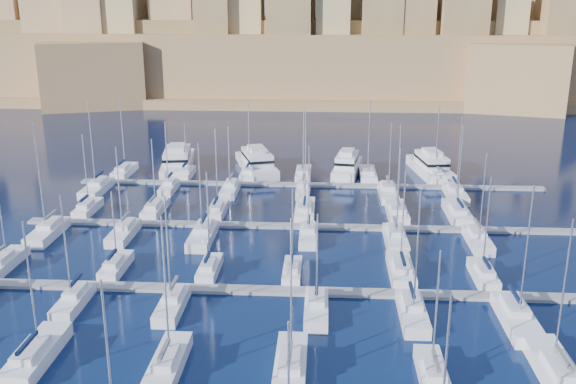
# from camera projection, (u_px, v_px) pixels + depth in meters

# --- Properties ---
(ground) EXTENTS (600.00, 600.00, 0.00)m
(ground) POSITION_uv_depth(u_px,v_px,m) (302.00, 253.00, 85.94)
(ground) COLOR #020B30
(ground) RESTS_ON ground
(pontoon_mid_near) EXTENTS (84.00, 2.00, 0.40)m
(pontoon_mid_near) POSITION_uv_depth(u_px,v_px,m) (298.00, 291.00, 74.43)
(pontoon_mid_near) COLOR slate
(pontoon_mid_near) RESTS_ON ground
(pontoon_mid_far) EXTENTS (84.00, 2.00, 0.40)m
(pontoon_mid_far) POSITION_uv_depth(u_px,v_px,m) (305.00, 226.00, 95.43)
(pontoon_mid_far) COLOR slate
(pontoon_mid_far) RESTS_ON ground
(pontoon_far) EXTENTS (84.00, 2.00, 0.40)m
(pontoon_far) POSITION_uv_depth(u_px,v_px,m) (309.00, 185.00, 116.43)
(pontoon_far) COLOR slate
(pontoon_far) RESTS_ON ground
(sailboat_1) EXTENTS (3.03, 10.11, 14.13)m
(sailboat_1) POSITION_uv_depth(u_px,v_px,m) (36.00, 354.00, 60.29)
(sailboat_1) COLOR silver
(sailboat_1) RESTS_ON ground
(sailboat_2) EXTENTS (2.69, 8.98, 15.04)m
(sailboat_2) POSITION_uv_depth(u_px,v_px,m) (168.00, 362.00, 59.04)
(sailboat_2) COLOR silver
(sailboat_2) RESTS_ON ground
(sailboat_3) EXTENTS (2.86, 9.54, 15.02)m
(sailboat_3) POSITION_uv_depth(u_px,v_px,m) (291.00, 364.00, 58.66)
(sailboat_3) COLOR silver
(sailboat_3) RESTS_ON ground
(sailboat_4) EXTENTS (2.41, 8.03, 12.65)m
(sailboat_4) POSITION_uv_depth(u_px,v_px,m) (433.00, 374.00, 57.24)
(sailboat_4) COLOR silver
(sailboat_4) RESTS_ON ground
(sailboat_5) EXTENTS (3.16, 10.53, 15.25)m
(sailboat_5) POSITION_uv_depth(u_px,v_px,m) (556.00, 370.00, 57.76)
(sailboat_5) COLOR silver
(sailboat_5) RESTS_ON ground
(sailboat_12) EXTENTS (2.57, 8.57, 13.91)m
(sailboat_12) POSITION_uv_depth(u_px,v_px,m) (5.00, 262.00, 81.34)
(sailboat_12) COLOR silver
(sailboat_12) RESTS_ON ground
(sailboat_13) EXTENTS (2.35, 7.82, 10.58)m
(sailboat_13) POSITION_uv_depth(u_px,v_px,m) (116.00, 266.00, 80.18)
(sailboat_13) COLOR silver
(sailboat_13) RESTS_ON ground
(sailboat_14) EXTENTS (2.27, 7.57, 13.27)m
(sailboat_14) POSITION_uv_depth(u_px,v_px,m) (209.00, 268.00, 79.39)
(sailboat_14) COLOR silver
(sailboat_14) RESTS_ON ground
(sailboat_15) EXTENTS (2.18, 7.28, 11.42)m
(sailboat_15) POSITION_uv_depth(u_px,v_px,m) (292.00, 271.00, 78.67)
(sailboat_15) COLOR silver
(sailboat_15) RESTS_ON ground
(sailboat_16) EXTENTS (2.89, 9.62, 13.61)m
(sailboat_16) POSITION_uv_depth(u_px,v_px,m) (401.00, 270.00, 79.00)
(sailboat_16) COLOR silver
(sailboat_16) RESTS_ON ground
(sailboat_17) EXTENTS (2.43, 8.09, 13.17)m
(sailboat_17) POSITION_uv_depth(u_px,v_px,m) (483.00, 274.00, 77.73)
(sailboat_17) COLOR silver
(sailboat_17) RESTS_ON ground
(sailboat_19) EXTENTS (2.40, 8.00, 13.42)m
(sailboat_19) POSITION_uv_depth(u_px,v_px,m) (74.00, 301.00, 71.00)
(sailboat_19) COLOR silver
(sailboat_19) RESTS_ON ground
(sailboat_20) EXTENTS (2.53, 8.42, 13.64)m
(sailboat_20) POSITION_uv_depth(u_px,v_px,m) (172.00, 304.00, 70.17)
(sailboat_20) COLOR silver
(sailboat_20) RESTS_ON ground
(sailboat_21) EXTENTS (2.54, 8.47, 12.00)m
(sailboat_21) POSITION_uv_depth(u_px,v_px,m) (316.00, 308.00, 69.26)
(sailboat_21) COLOR silver
(sailboat_21) RESTS_ON ground
(sailboat_22) EXTENTS (2.73, 9.10, 14.78)m
(sailboat_22) POSITION_uv_depth(u_px,v_px,m) (412.00, 312.00, 68.37)
(sailboat_22) COLOR silver
(sailboat_22) RESTS_ON ground
(sailboat_23) EXTENTS (3.10, 10.33, 15.72)m
(sailboat_23) POSITION_uv_depth(u_px,v_px,m) (517.00, 318.00, 67.18)
(sailboat_23) COLOR silver
(sailboat_23) RESTS_ON ground
(sailboat_24) EXTENTS (2.45, 8.17, 12.91)m
(sailboat_24) POSITION_uv_depth(u_px,v_px,m) (88.00, 208.00, 102.00)
(sailboat_24) COLOR silver
(sailboat_24) RESTS_ON ground
(sailboat_25) EXTENTS (2.61, 8.70, 12.24)m
(sailboat_25) POSITION_uv_depth(u_px,v_px,m) (155.00, 209.00, 101.64)
(sailboat_25) COLOR silver
(sailboat_25) RESTS_ON ground
(sailboat_26) EXTENTS (2.52, 8.39, 13.97)m
(sailboat_26) POSITION_uv_depth(u_px,v_px,m) (217.00, 210.00, 100.92)
(sailboat_26) COLOR silver
(sailboat_26) RESTS_ON ground
(sailboat_27) EXTENTS (3.01, 10.04, 16.83)m
(sailboat_27) POSITION_uv_depth(u_px,v_px,m) (305.00, 210.00, 100.90)
(sailboat_27) COLOR silver
(sailboat_27) RESTS_ON ground
(sailboat_28) EXTENTS (2.97, 9.92, 14.75)m
(sailboat_28) POSITION_uv_depth(u_px,v_px,m) (397.00, 212.00, 100.03)
(sailboat_28) COLOR silver
(sailboat_28) RESTS_ON ground
(sailboat_29) EXTENTS (3.18, 10.60, 14.64)m
(sailboat_29) POSITION_uv_depth(u_px,v_px,m) (457.00, 212.00, 99.82)
(sailboat_29) COLOR silver
(sailboat_29) RESTS_ON ground
(sailboat_30) EXTENTS (2.99, 9.97, 16.95)m
(sailboat_30) POSITION_uv_depth(u_px,v_px,m) (48.00, 231.00, 91.74)
(sailboat_30) COLOR silver
(sailboat_30) RESTS_ON ground
(sailboat_31) EXTENTS (2.75, 9.17, 13.72)m
(sailboat_31) POSITION_uv_depth(u_px,v_px,m) (124.00, 232.00, 91.51)
(sailboat_31) COLOR silver
(sailboat_31) RESTS_ON ground
(sailboat_32) EXTENTS (3.05, 10.16, 14.50)m
(sailboat_32) POSITION_uv_depth(u_px,v_px,m) (203.00, 235.00, 90.38)
(sailboat_32) COLOR silver
(sailboat_32) RESTS_ON ground
(sailboat_33) EXTENTS (2.48, 8.28, 14.10)m
(sailboat_33) POSITION_uv_depth(u_px,v_px,m) (308.00, 235.00, 90.43)
(sailboat_33) COLOR silver
(sailboat_33) RESTS_ON ground
(sailboat_34) EXTENTS (2.88, 9.59, 14.13)m
(sailboat_34) POSITION_uv_depth(u_px,v_px,m) (395.00, 239.00, 89.12)
(sailboat_34) COLOR silver
(sailboat_34) RESTS_ON ground
(sailboat_35) EXTENTS (2.71, 9.02, 13.52)m
(sailboat_35) POSITION_uv_depth(u_px,v_px,m) (478.00, 240.00, 88.75)
(sailboat_35) COLOR silver
(sailboat_35) RESTS_ON ground
(sailboat_36) EXTENTS (2.80, 9.33, 14.49)m
(sailboat_36) POSITION_uv_depth(u_px,v_px,m) (124.00, 171.00, 123.60)
(sailboat_36) COLOR silver
(sailboat_36) RESTS_ON ground
(sailboat_37) EXTENTS (2.29, 7.62, 10.51)m
(sailboat_37) POSITION_uv_depth(u_px,v_px,m) (186.00, 173.00, 122.12)
(sailboat_37) COLOR silver
(sailboat_37) RESTS_ON ground
(sailboat_38) EXTENTS (2.80, 9.34, 14.27)m
(sailboat_38) POSITION_uv_depth(u_px,v_px,m) (249.00, 173.00, 122.23)
(sailboat_38) COLOR silver
(sailboat_38) RESTS_ON ground
(sailboat_39) EXTENTS (2.81, 9.37, 13.79)m
(sailboat_39) POSITION_uv_depth(u_px,v_px,m) (303.00, 174.00, 121.65)
(sailboat_39) COLOR silver
(sailboat_39) RESTS_ON ground
(sailboat_40) EXTENTS (3.00, 10.01, 15.05)m
(sailboat_40) POSITION_uv_depth(u_px,v_px,m) (368.00, 174.00, 121.26)
(sailboat_40) COLOR silver
(sailboat_40) RESTS_ON ground
(sailboat_41) EXTENTS (2.91, 9.71, 14.09)m
(sailboat_41) POSITION_uv_depth(u_px,v_px,m) (435.00, 176.00, 120.40)
(sailboat_41) COLOR silver
(sailboat_41) RESTS_ON ground
(sailboat_42) EXTENTS (3.14, 10.47, 16.51)m
(sailboat_42) POSITION_uv_depth(u_px,v_px,m) (97.00, 188.00, 112.54)
(sailboat_42) COLOR silver
(sailboat_42) RESTS_ON ground
(sailboat_43) EXTENTS (2.32, 7.74, 12.89)m
(sailboat_43) POSITION_uv_depth(u_px,v_px,m) (169.00, 187.00, 113.12)
(sailboat_43) COLOR silver
(sailboat_43) RESTS_ON ground
(sailboat_44) EXTENTS (2.63, 8.75, 12.23)m
(sailboat_44) POSITION_uv_depth(u_px,v_px,m) (230.00, 189.00, 112.02)
(sailboat_44) COLOR silver
(sailboat_44) RESTS_ON ground
(sailboat_45) EXTENTS (2.38, 7.93, 11.12)m
(sailboat_45) POSITION_uv_depth(u_px,v_px,m) (303.00, 190.00, 111.69)
(sailboat_45) COLOR silver
(sailboat_45) RESTS_ON ground
(sailboat_46) EXTENTS (2.93, 9.76, 13.35)m
(sailboat_46) POSITION_uv_depth(u_px,v_px,m) (388.00, 193.00, 109.99)
(sailboat_46) COLOR silver
(sailboat_46) RESTS_ON ground
(sailboat_47) EXTENTS (2.91, 9.72, 14.55)m
(sailboat_47) POSITION_uv_depth(u_px,v_px,m) (456.00, 194.00, 109.36)
(sailboat_47) COLOR silver
(sailboat_47) RESTS_ON ground
(motor_yacht_a) EXTENTS (8.29, 19.31, 5.25)m
(motor_yacht_a) POSITION_uv_depth(u_px,v_px,m) (178.00, 160.00, 127.49)
(motor_yacht_a) COLOR silver
(motor_yacht_a) RESTS_ON ground
(motor_yacht_b) EXTENTS (10.44, 18.41, 5.25)m
(motor_yacht_b) POSITION_uv_depth(u_px,v_px,m) (257.00, 162.00, 126.12)
(motor_yacht_b) COLOR silver
(motor_yacht_b) RESTS_ON ground
(motor_yacht_c) EXTENTS (6.48, 14.85, 5.25)m
(motor_yacht_c) POSITION_uv_depth(u_px,v_px,m) (347.00, 166.00, 123.60)
(motor_yacht_c) COLOR silver
(motor_yacht_c) RESTS_ON ground
(motor_yacht_d) EXTENTS (7.39, 17.03, 5.25)m
(motor_yacht_d) POSITION_uv_depth(u_px,v_px,m) (430.00, 166.00, 123.65)
(motor_yacht_d) COLOR silver
(motor_yacht_d) RESTS_ON ground
(fortified_city) EXTENTS (460.00, 108.95, 59.52)m
(fortified_city) POSITION_uv_depth(u_px,v_px,m) (318.00, 49.00, 229.84)
(fortified_city) COLOR olive
(fortified_city) RESTS_ON ground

